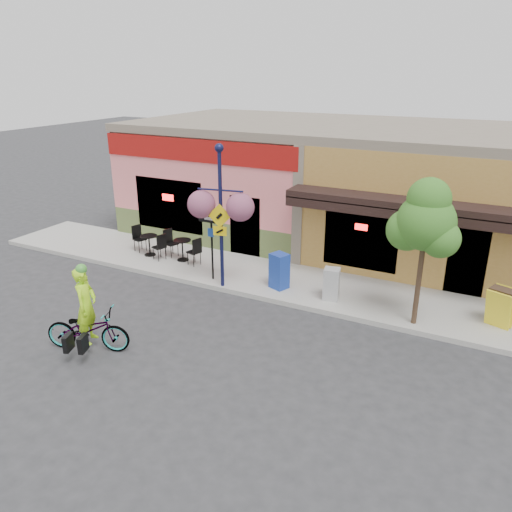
{
  "coord_description": "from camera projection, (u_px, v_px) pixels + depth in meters",
  "views": [
    {
      "loc": [
        5.1,
        -11.53,
        6.53
      ],
      "look_at": [
        -1.07,
        0.5,
        1.4
      ],
      "focal_mm": 35.0,
      "sensor_mm": 36.0,
      "label": 1
    }
  ],
  "objects": [
    {
      "name": "curb",
      "position": [
        289.0,
        304.0,
        14.51
      ],
      "size": [
        24.0,
        0.12,
        0.15
      ],
      "primitive_type": "cube",
      "color": "#A8A59E",
      "rests_on": "ground"
    },
    {
      "name": "newspaper_box_blue",
      "position": [
        279.0,
        271.0,
        15.22
      ],
      "size": [
        0.63,
        0.59,
        1.11
      ],
      "primitive_type": null,
      "rotation": [
        0.0,
        0.0,
        -0.38
      ],
      "color": "#1A3A9F",
      "rests_on": "sidewalk"
    },
    {
      "name": "cyclist_rider",
      "position": [
        87.0,
        315.0,
        11.97
      ],
      "size": [
        0.67,
        0.81,
        1.91
      ],
      "primitive_type": "imported",
      "rotation": [
        0.0,
        0.0,
        1.92
      ],
      "color": "#B7FF1A",
      "rests_on": "ground"
    },
    {
      "name": "sandwich_board",
      "position": [
        498.0,
        310.0,
        12.84
      ],
      "size": [
        0.75,
        0.65,
        1.05
      ],
      "primitive_type": null,
      "rotation": [
        0.0,
        0.0,
        -0.35
      ],
      "color": "yellow",
      "rests_on": "sidewalk"
    },
    {
      "name": "sidewalk",
      "position": [
        308.0,
        286.0,
        15.72
      ],
      "size": [
        24.0,
        3.0,
        0.15
      ],
      "primitive_type": "cube",
      "color": "#9E9B93",
      "rests_on": "ground"
    },
    {
      "name": "cafe_set_right",
      "position": [
        182.0,
        247.0,
        17.42
      ],
      "size": [
        1.81,
        1.25,
        0.99
      ],
      "primitive_type": null,
      "rotation": [
        0.0,
        0.0,
        -0.28
      ],
      "color": "black",
      "rests_on": "sidewalk"
    },
    {
      "name": "lamp_post",
      "position": [
        221.0,
        218.0,
        14.78
      ],
      "size": [
        1.48,
        0.81,
        4.39
      ],
      "primitive_type": null,
      "rotation": [
        0.0,
        0.0,
        0.19
      ],
      "color": "#13163D",
      "rests_on": "sidewalk"
    },
    {
      "name": "one_way_sign",
      "position": [
        212.0,
        247.0,
        15.66
      ],
      "size": [
        0.83,
        0.19,
        2.17
      ],
      "primitive_type": null,
      "rotation": [
        0.0,
        0.0,
        0.01
      ],
      "color": "black",
      "rests_on": "sidewalk"
    },
    {
      "name": "building",
      "position": [
        362.0,
        184.0,
        19.52
      ],
      "size": [
        18.2,
        8.2,
        4.5
      ],
      "primitive_type": null,
      "color": "#EE7579",
      "rests_on": "ground"
    },
    {
      "name": "street_tree",
      "position": [
        422.0,
        253.0,
        12.58
      ],
      "size": [
        1.68,
        1.68,
        3.96
      ],
      "primitive_type": null,
      "rotation": [
        0.0,
        0.0,
        0.09
      ],
      "color": "#3D7A26",
      "rests_on": "sidewalk"
    },
    {
      "name": "bicycle",
      "position": [
        88.0,
        329.0,
        12.14
      ],
      "size": [
        2.21,
        1.4,
        1.1
      ],
      "primitive_type": "imported",
      "rotation": [
        0.0,
        0.0,
        1.92
      ],
      "color": "maroon",
      "rests_on": "ground"
    },
    {
      "name": "newspaper_box_grey",
      "position": [
        331.0,
        284.0,
        14.49
      ],
      "size": [
        0.52,
        0.48,
        0.96
      ],
      "primitive_type": null,
      "rotation": [
        0.0,
        0.0,
        0.2
      ],
      "color": "#A7A7A7",
      "rests_on": "sidewalk"
    },
    {
      "name": "ground",
      "position": [
        281.0,
        314.0,
        14.08
      ],
      "size": [
        90.0,
        90.0,
        0.0
      ],
      "primitive_type": "plane",
      "color": "#2D2D30",
      "rests_on": "ground"
    },
    {
      "name": "cafe_set_left",
      "position": [
        149.0,
        242.0,
        17.9
      ],
      "size": [
        1.79,
        1.27,
        0.97
      ],
      "primitive_type": null,
      "rotation": [
        0.0,
        0.0,
        -0.31
      ],
      "color": "black",
      "rests_on": "sidewalk"
    }
  ]
}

